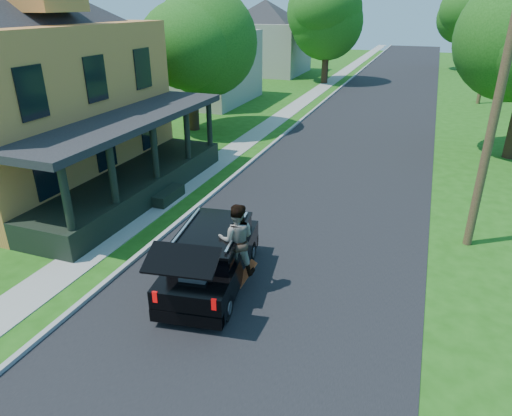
% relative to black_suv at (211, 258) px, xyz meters
% --- Properties ---
extents(ground, '(140.00, 140.00, 0.00)m').
position_rel_black_suv_xyz_m(ground, '(1.40, -1.50, -0.80)').
color(ground, '#1D5010').
rests_on(ground, ground).
extents(street, '(8.00, 120.00, 0.02)m').
position_rel_black_suv_xyz_m(street, '(1.40, 18.50, -0.80)').
color(street, black).
rests_on(street, ground).
extents(curb, '(0.15, 120.00, 0.12)m').
position_rel_black_suv_xyz_m(curb, '(-2.65, 18.50, -0.80)').
color(curb, gray).
rests_on(curb, ground).
extents(sidewalk, '(1.30, 120.00, 0.03)m').
position_rel_black_suv_xyz_m(sidewalk, '(-4.20, 18.50, -0.80)').
color(sidewalk, gray).
rests_on(sidewalk, ground).
extents(front_walk, '(6.50, 1.20, 0.03)m').
position_rel_black_suv_xyz_m(front_walk, '(-8.10, 4.50, -0.80)').
color(front_walk, gray).
rests_on(front_walk, ground).
extents(neighbor_house_mid, '(12.78, 12.78, 8.30)m').
position_rel_black_suv_xyz_m(neighbor_house_mid, '(-12.10, 22.50, 3.40)').
color(neighbor_house_mid, '#A0998D').
rests_on(neighbor_house_mid, ground).
extents(neighbor_house_far, '(12.78, 12.78, 8.30)m').
position_rel_black_suv_xyz_m(neighbor_house_far, '(-12.10, 38.50, 3.40)').
color(neighbor_house_far, '#A0998D').
rests_on(neighbor_house_far, ground).
extents(black_suv, '(2.33, 4.66, 2.08)m').
position_rel_black_suv_xyz_m(black_suv, '(0.00, 0.00, 0.00)').
color(black_suv, black).
rests_on(black_suv, ground).
extents(skateboarder, '(1.12, 1.01, 1.91)m').
position_rel_black_suv_xyz_m(skateboarder, '(0.75, 0.00, 0.70)').
color(skateboarder, black).
rests_on(skateboarder, ground).
extents(skateboard, '(0.51, 0.54, 0.66)m').
position_rel_black_suv_xyz_m(skateboard, '(0.92, 0.17, -0.40)').
color(skateboard, '#AF3A0F').
rests_on(skateboard, ground).
extents(tree_left_mid, '(7.30, 7.01, 8.89)m').
position_rel_black_suv_xyz_m(tree_left_mid, '(-8.11, 14.49, 4.88)').
color(tree_left_mid, black).
rests_on(tree_left_mid, ground).
extents(tree_left_far, '(7.07, 7.04, 9.76)m').
position_rel_black_suv_xyz_m(tree_left_far, '(-4.64, 33.91, 5.34)').
color(tree_left_far, black).
rests_on(tree_left_far, ground).
extents(tree_right_far, '(8.39, 8.17, 9.65)m').
position_rel_black_suv_xyz_m(tree_right_far, '(7.64, 47.57, 5.32)').
color(tree_right_far, black).
rests_on(tree_right_far, ground).
extents(utility_pole_near, '(1.59, 0.26, 9.17)m').
position_rel_black_suv_xyz_m(utility_pole_near, '(6.53, 4.84, 3.93)').
color(utility_pole_near, '#442A1F').
rests_on(utility_pole_near, ground).
extents(utility_pole_far, '(1.68, 0.41, 9.85)m').
position_rel_black_suv_xyz_m(utility_pole_far, '(8.27, 28.73, 4.28)').
color(utility_pole_far, '#442A1F').
rests_on(utility_pole_far, ground).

